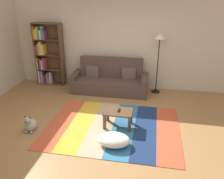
{
  "coord_description": "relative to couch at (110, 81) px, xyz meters",
  "views": [
    {
      "loc": [
        0.97,
        -4.3,
        2.76
      ],
      "look_at": [
        0.05,
        0.64,
        0.65
      ],
      "focal_mm": 36.66,
      "sensor_mm": 36.0,
      "label": 1
    }
  ],
  "objects": [
    {
      "name": "couch",
      "position": [
        0.0,
        0.0,
        0.0
      ],
      "size": [
        2.26,
        0.8,
        1.0
      ],
      "color": "#4C3833",
      "rests_on": "ground_plane"
    },
    {
      "name": "standing_lamp",
      "position": [
        1.37,
        0.19,
        1.12
      ],
      "size": [
        0.32,
        0.32,
        1.74
      ],
      "color": "black",
      "rests_on": "ground_plane"
    },
    {
      "name": "dog",
      "position": [
        -1.27,
        -2.46,
        -0.18
      ],
      "size": [
        0.22,
        0.35,
        0.4
      ],
      "color": "#9E998E",
      "rests_on": "ground_plane"
    },
    {
      "name": "coffee_table",
      "position": [
        0.56,
        -1.94,
        -0.03
      ],
      "size": [
        0.62,
        0.43,
        0.37
      ],
      "color": "#513826",
      "rests_on": "rug"
    },
    {
      "name": "pouf",
      "position": [
        0.59,
        -2.65,
        -0.21
      ],
      "size": [
        0.64,
        0.46,
        0.23
      ],
      "primitive_type": "ellipsoid",
      "color": "white",
      "rests_on": "rug"
    },
    {
      "name": "tv_remote",
      "position": [
        0.58,
        -1.92,
        0.06
      ],
      "size": [
        0.04,
        0.15,
        0.02
      ],
      "primitive_type": "cube",
      "rotation": [
        0.0,
        0.0,
        -0.0
      ],
      "color": "black",
      "rests_on": "coffee_table"
    },
    {
      "name": "bookshelf",
      "position": [
        -2.12,
        0.28,
        0.58
      ],
      "size": [
        0.9,
        0.28,
        1.95
      ],
      "color": "brown",
      "rests_on": "ground_plane"
    },
    {
      "name": "ground_plane",
      "position": [
        0.27,
        -2.02,
        -0.34
      ],
      "size": [
        14.0,
        14.0,
        0.0
      ],
      "primitive_type": "plane",
      "color": "#9E7042"
    },
    {
      "name": "rug",
      "position": [
        0.45,
        -1.99,
        -0.33
      ],
      "size": [
        2.92,
        2.25,
        0.01
      ],
      "color": "#C64C2D",
      "rests_on": "ground_plane"
    },
    {
      "name": "back_wall",
      "position": [
        0.27,
        0.53,
        1.01
      ],
      "size": [
        6.8,
        0.1,
        2.7
      ],
      "primitive_type": "cube",
      "color": "beige",
      "rests_on": "ground_plane"
    }
  ]
}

